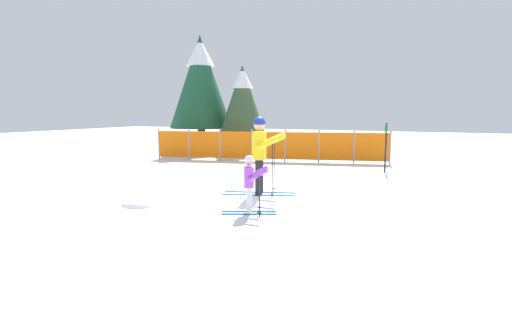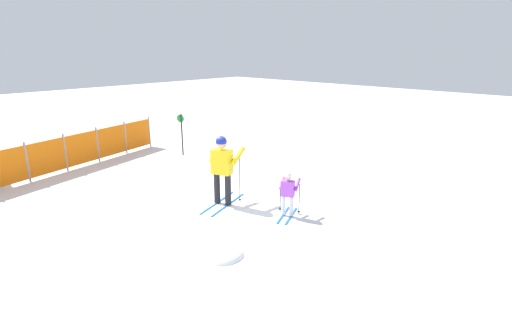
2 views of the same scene
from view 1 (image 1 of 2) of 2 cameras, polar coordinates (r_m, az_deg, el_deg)
The scene contains 8 objects.
ground_plane at distance 9.12m, azimuth 1.72°, elevation -3.96°, with size 60.00×60.00×0.00m, color white.
skier_adult at distance 8.75m, azimuth 0.68°, elevation 2.38°, with size 1.65×0.94×1.72m.
skier_child at distance 7.13m, azimuth -0.84°, elevation -2.18°, with size 1.00×0.65×1.06m.
safety_fence at distance 14.57m, azimuth 1.78°, elevation 2.73°, with size 8.33×2.11×1.18m.
conifer_far at distance 16.89m, azimuth -1.96°, elevation 9.24°, with size 2.01×2.01×3.74m.
conifer_near at distance 18.09m, azimuth -7.93°, elevation 11.79°, with size 2.76×2.76×5.12m.
trail_marker at distance 12.55m, azimuth 18.06°, elevation 3.06°, with size 0.12×0.27×1.48m.
snow_mound at distance 8.20m, azimuth -16.26°, elevation -5.58°, with size 0.76×0.65×0.31m, color white.
Camera 1 is at (3.46, -8.23, 1.83)m, focal length 28.00 mm.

